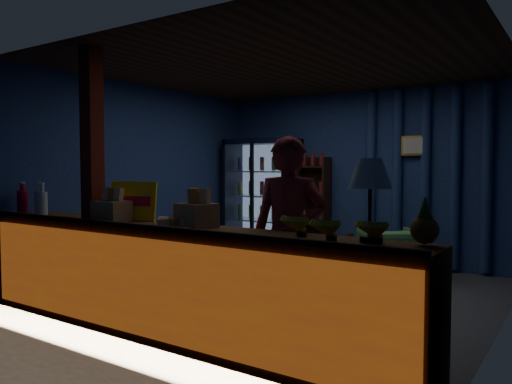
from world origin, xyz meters
The scene contains 19 objects.
ground centered at (0.00, 0.00, 0.00)m, with size 4.60×4.60×0.00m, color #515154.
room_walls centered at (0.00, 0.00, 1.57)m, with size 4.60×4.60×4.60m.
counter centered at (0.00, -1.91, 0.48)m, with size 4.40×0.57×0.99m.
support_post centered at (-1.05, -1.90, 1.30)m, with size 0.16×0.16×2.60m, color maroon.
beverage_cooler centered at (-1.55, 1.92, 0.93)m, with size 1.20×0.62×1.90m.
bottle_shelf centered at (-0.70, 2.06, 0.79)m, with size 0.50×0.28×1.60m.
curtain_folds centered at (1.00, 2.14, 1.30)m, with size 1.74×0.14×2.50m.
framed_picture centered at (0.85, 2.10, 1.75)m, with size 0.36×0.04×0.28m.
shopkeeper centered at (0.87, -1.45, 0.86)m, with size 0.63×0.41×1.71m, color maroon.
green_chair centered at (0.78, 1.32, 0.33)m, with size 0.70×0.72×0.65m, color #61BD5E.
side_table centered at (0.20, 1.38, 0.23)m, with size 0.57×0.48×0.54m.
yellow_sign centered at (-0.64, -1.77, 1.13)m, with size 0.46×0.25×0.37m.
soda_bottles centered at (-2.05, -1.92, 1.09)m, with size 0.63×0.19×0.34m.
snack_box_left centered at (-0.74, -1.94, 1.06)m, with size 0.31×0.26×0.31m.
snack_box_centre centered at (0.20, -1.83, 1.07)m, with size 0.36×0.32×0.33m.
pastry_tray centered at (0.04, -1.93, 0.98)m, with size 0.50×0.50×0.08m.
banana_bunches centered at (1.48, -1.90, 1.04)m, with size 0.83×0.31×0.18m.
table_lamp centered at (1.71, -1.82, 1.39)m, with size 0.29×0.29×0.56m.
pineapple centered at (2.05, -1.74, 1.08)m, with size 0.18×0.18×0.31m.
Camera 1 is at (2.93, -5.01, 1.46)m, focal length 35.00 mm.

